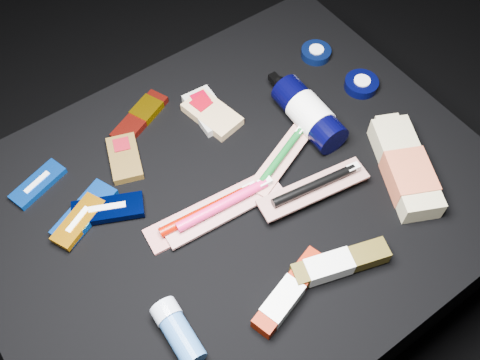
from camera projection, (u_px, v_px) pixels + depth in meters
ground at (238, 273)px, 1.37m from camera, size 3.00×3.00×0.00m
cloth_table at (237, 239)px, 1.20m from camera, size 0.98×0.78×0.40m
luna_bar_0 at (38, 184)px, 1.04m from camera, size 0.12×0.07×0.01m
luna_bar_1 at (85, 213)px, 1.00m from camera, size 0.15×0.10×0.02m
luna_bar_2 at (108, 209)px, 1.00m from camera, size 0.14×0.10×0.02m
luna_bar_3 at (79, 221)px, 0.98m from camera, size 0.12×0.09×0.01m
clif_bar_0 at (124, 156)px, 1.07m from camera, size 0.09×0.12×0.02m
clif_bar_1 at (206, 109)px, 1.13m from camera, size 0.07×0.12×0.02m
clif_bar_2 at (210, 113)px, 1.13m from camera, size 0.09×0.13×0.02m
power_bar at (142, 115)px, 1.13m from camera, size 0.15×0.10×0.02m
lotion_bottle at (309, 114)px, 1.10m from camera, size 0.08×0.22×0.07m
cream_tin_upper at (316, 53)px, 1.22m from camera, size 0.07×0.07×0.02m
cream_tin_lower at (361, 84)px, 1.17m from camera, size 0.07×0.07×0.02m
bodywash_bottle at (405, 169)px, 1.04m from camera, size 0.16×0.23×0.05m
deodorant_stick at (178, 331)px, 0.87m from camera, size 0.05×0.11×0.05m
toothbrush_pack_0 at (208, 211)px, 1.00m from camera, size 0.25×0.08×0.03m
toothbrush_pack_1 at (224, 206)px, 1.00m from camera, size 0.24×0.07×0.03m
toothbrush_pack_2 at (282, 156)px, 1.05m from camera, size 0.19×0.11×0.02m
toothbrush_pack_3 at (315, 187)px, 1.01m from camera, size 0.23×0.09×0.02m
toothpaste_carton_red at (287, 295)px, 0.91m from camera, size 0.17×0.08×0.03m
toothpaste_carton_green at (336, 265)px, 0.93m from camera, size 0.18×0.09×0.03m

